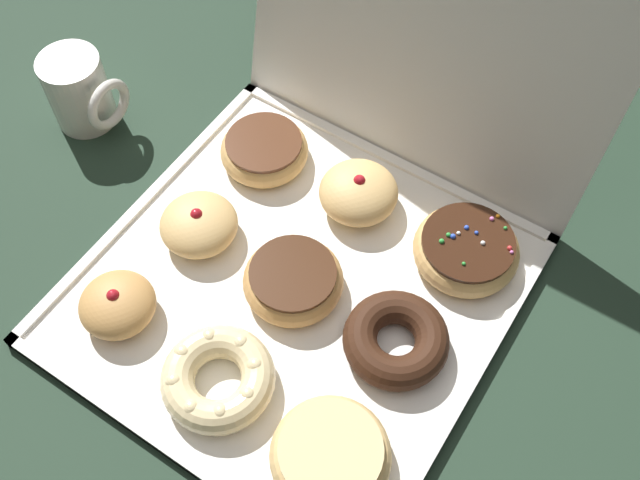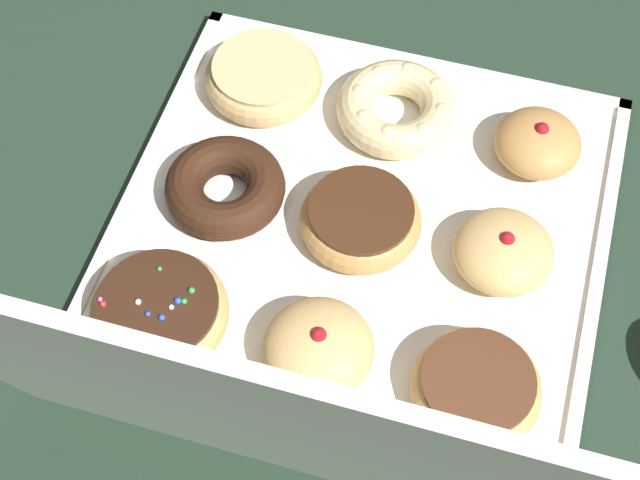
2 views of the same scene
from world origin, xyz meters
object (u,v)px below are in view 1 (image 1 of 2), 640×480
object	(u,v)px
jelly_filled_donut_3	(199,225)
sprinkle_donut_8	(466,249)
jelly_filled_donut_7	(360,193)
glazed_ring_donut_2	(331,454)
cruller_donut_1	(216,377)
coffee_mug	(80,91)
chocolate_frosted_donut_6	(264,150)
jelly_filled_donut_0	(118,305)
chocolate_frosted_donut_4	(299,279)
chocolate_cake_ring_donut_5	(394,342)
donut_box	(294,290)

from	to	relation	value
jelly_filled_donut_3	sprinkle_donut_8	size ratio (longest dim) A/B	0.75
jelly_filled_donut_7	jelly_filled_donut_3	bearing A→B (deg)	-134.05
jelly_filled_donut_3	jelly_filled_donut_7	world-z (taller)	jelly_filled_donut_7
glazed_ring_donut_2	sprinkle_donut_8	world-z (taller)	sprinkle_donut_8
cruller_donut_1	coffee_mug	size ratio (longest dim) A/B	1.18
glazed_ring_donut_2	jelly_filled_donut_3	world-z (taller)	jelly_filled_donut_3
chocolate_frosted_donut_6	jelly_filled_donut_0	bearing A→B (deg)	-91.44
chocolate_frosted_donut_4	sprinkle_donut_8	bearing A→B (deg)	44.49
chocolate_cake_ring_donut_5	coffee_mug	size ratio (longest dim) A/B	1.13
donut_box	coffee_mug	xyz separation A→B (m)	(-0.36, 0.07, 0.05)
donut_box	jelly_filled_donut_3	size ratio (longest dim) A/B	4.96
chocolate_cake_ring_donut_5	jelly_filled_donut_7	size ratio (longest dim) A/B	1.21
glazed_ring_donut_2	chocolate_frosted_donut_4	xyz separation A→B (m)	(-0.13, 0.14, 0.00)
jelly_filled_donut_3	chocolate_cake_ring_donut_5	distance (m)	0.25
glazed_ring_donut_2	jelly_filled_donut_3	bearing A→B (deg)	152.69
jelly_filled_donut_0	jelly_filled_donut_7	xyz separation A→B (m)	(0.14, 0.26, 0.00)
donut_box	jelly_filled_donut_7	bearing A→B (deg)	89.05
coffee_mug	glazed_ring_donut_2	bearing A→B (deg)	-22.26
jelly_filled_donut_3	jelly_filled_donut_0	bearing A→B (deg)	-94.13
chocolate_frosted_donut_6	jelly_filled_donut_7	distance (m)	0.13
donut_box	glazed_ring_donut_2	size ratio (longest dim) A/B	3.77
donut_box	chocolate_frosted_donut_6	size ratio (longest dim) A/B	4.11
chocolate_frosted_donut_6	jelly_filled_donut_7	bearing A→B (deg)	1.72
jelly_filled_donut_3	chocolate_cake_ring_donut_5	xyz separation A→B (m)	(0.25, -0.00, -0.00)
chocolate_frosted_donut_4	jelly_filled_donut_7	distance (m)	0.13
cruller_donut_1	chocolate_frosted_donut_4	distance (m)	0.14
cruller_donut_1	glazed_ring_donut_2	world-z (taller)	cruller_donut_1
cruller_donut_1	jelly_filled_donut_3	distance (m)	0.18
donut_box	jelly_filled_donut_3	bearing A→B (deg)	-179.84
glazed_ring_donut_2	sprinkle_donut_8	distance (m)	0.27
cruller_donut_1	chocolate_frosted_donut_4	xyz separation A→B (m)	(0.01, 0.14, 0.00)
cruller_donut_1	jelly_filled_donut_7	xyz separation A→B (m)	(0.00, 0.27, 0.01)
glazed_ring_donut_2	jelly_filled_donut_7	bearing A→B (deg)	116.15
cruller_donut_1	sprinkle_donut_8	bearing A→B (deg)	62.47
glazed_ring_donut_2	coffee_mug	bearing A→B (deg)	157.74
donut_box	chocolate_frosted_donut_4	xyz separation A→B (m)	(0.00, 0.00, 0.02)
jelly_filled_donut_7	jelly_filled_donut_0	bearing A→B (deg)	-118.10
glazed_ring_donut_2	chocolate_frosted_donut_4	bearing A→B (deg)	132.92
glazed_ring_donut_2	jelly_filled_donut_7	distance (m)	0.30
cruller_donut_1	chocolate_frosted_donut_4	world-z (taller)	same
chocolate_frosted_donut_4	donut_box	bearing A→B (deg)	-131.22
cruller_donut_1	chocolate_frosted_donut_6	xyz separation A→B (m)	(-0.13, 0.26, -0.00)
chocolate_frosted_donut_4	jelly_filled_donut_7	xyz separation A→B (m)	(-0.00, 0.13, 0.01)
cruller_donut_1	jelly_filled_donut_7	distance (m)	0.27
cruller_donut_1	donut_box	bearing A→B (deg)	88.98
jelly_filled_donut_3	sprinkle_donut_8	xyz separation A→B (m)	(0.27, 0.14, -0.00)
chocolate_frosted_donut_4	cruller_donut_1	bearing A→B (deg)	-92.67
jelly_filled_donut_3	chocolate_frosted_donut_6	distance (m)	0.13
glazed_ring_donut_2	sprinkle_donut_8	size ratio (longest dim) A/B	0.98
donut_box	jelly_filled_donut_7	xyz separation A→B (m)	(0.00, 0.13, 0.03)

